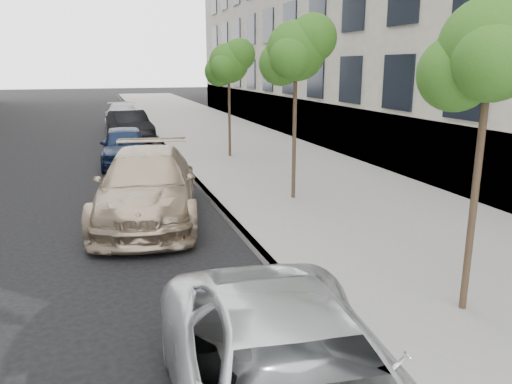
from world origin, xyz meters
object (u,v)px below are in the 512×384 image
tree_far (229,63)px  sedan_rear (123,116)px  suv (147,185)px  sedan_black (130,126)px  sedan_blue (125,146)px  tree_mid (297,51)px  tree_near (493,49)px

tree_far → sedan_rear: (-3.34, 11.35, -2.90)m
suv → sedan_black: bearing=97.3°
tree_far → sedan_blue: tree_far is taller
suv → sedan_black: size_ratio=1.26×
suv → sedan_blue: size_ratio=1.34×
tree_mid → sedan_black: 13.46m
tree_mid → tree_far: (0.00, 6.50, -0.27)m
tree_far → sedan_rear: size_ratio=0.90×
suv → sedan_blue: suv is taller
tree_near → sedan_rear: size_ratio=0.91×
tree_mid → sedan_rear: size_ratio=0.96×
suv → sedan_rear: size_ratio=1.14×
suv → sedan_blue: bearing=100.3°
tree_near → suv: tree_near is taller
tree_near → suv: 7.87m
tree_far → sedan_black: 7.57m
suv → sedan_black: (0.49, 12.92, -0.08)m
suv → sedan_blue: 6.86m
tree_mid → suv: tree_mid is taller
tree_near → suv: (-3.82, 6.24, -2.92)m
suv → sedan_rear: 18.12m
tree_near → sedan_blue: bearing=106.6°
sedan_rear → suv: bearing=-89.7°
sedan_blue → sedan_black: (0.59, 6.06, 0.02)m
sedan_blue → sedan_rear: 11.27m
sedan_rear → sedan_blue: bearing=-91.1°
tree_mid → sedan_blue: size_ratio=1.12×
tree_near → tree_mid: tree_mid is taller
sedan_blue → tree_mid: bearing=-56.3°
tree_far → tree_mid: bearing=-90.0°
tree_near → sedan_blue: (-3.92, 13.09, -3.02)m
sedan_black → tree_mid: bearing=-83.0°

